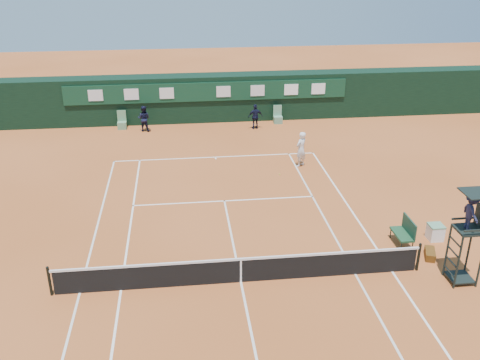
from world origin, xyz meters
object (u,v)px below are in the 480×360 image
tennis_net (241,270)px  umpire_chair (471,219)px  player_bench (405,231)px  player (301,149)px  cooler (435,232)px

tennis_net → umpire_chair: 7.87m
tennis_net → player_bench: size_ratio=10.75×
player → umpire_chair: bearing=66.5°
player → player_bench: bearing=65.3°
tennis_net → cooler: 8.26m
umpire_chair → player: size_ratio=1.82×
player_bench → umpire_chair: bearing=-70.0°
player_bench → player: 8.65m
player_bench → cooler: player_bench is taller
tennis_net → player_bench: same height
tennis_net → cooler: bearing=14.1°
cooler → tennis_net: bearing=-165.9°
player_bench → cooler: (1.38, 0.23, -0.27)m
cooler → player: size_ratio=0.34×
umpire_chair → cooler: (0.43, 2.83, -2.13)m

